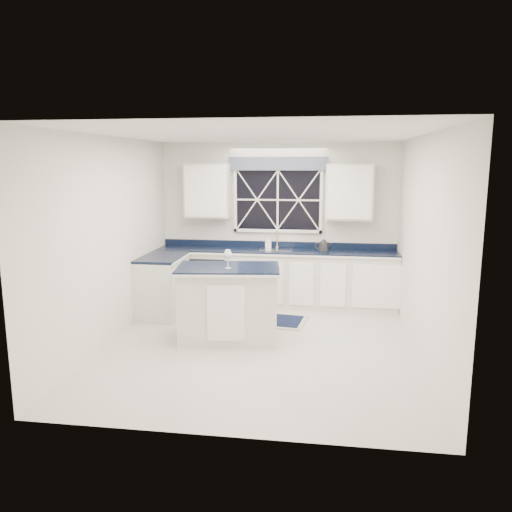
% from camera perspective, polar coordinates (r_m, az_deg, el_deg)
% --- Properties ---
extents(ground, '(4.50, 4.50, 0.00)m').
position_cam_1_polar(ground, '(6.65, 0.46, -10.18)').
color(ground, beige).
rests_on(ground, ground).
extents(back_wall, '(4.00, 0.10, 2.70)m').
position_cam_1_polar(back_wall, '(8.52, 2.51, 3.76)').
color(back_wall, silver).
rests_on(back_wall, ground).
extents(base_cabinets, '(3.99, 1.60, 0.90)m').
position_cam_1_polar(base_cabinets, '(8.26, -0.15, -2.79)').
color(base_cabinets, white).
rests_on(base_cabinets, ground).
extents(countertop, '(3.98, 0.64, 0.04)m').
position_cam_1_polar(countertop, '(8.28, 2.28, 0.56)').
color(countertop, black).
rests_on(countertop, base_cabinets).
extents(dishwasher, '(0.60, 0.58, 0.82)m').
position_cam_1_polar(dishwasher, '(8.57, -5.09, -2.62)').
color(dishwasher, black).
rests_on(dishwasher, ground).
extents(window, '(1.65, 0.09, 1.26)m').
position_cam_1_polar(window, '(8.43, 2.50, 6.97)').
color(window, black).
rests_on(window, ground).
extents(upper_cabinets, '(3.10, 0.34, 0.90)m').
position_cam_1_polar(upper_cabinets, '(8.30, 2.42, 7.40)').
color(upper_cabinets, white).
rests_on(upper_cabinets, ground).
extents(faucet, '(0.05, 0.20, 0.30)m').
position_cam_1_polar(faucet, '(8.45, 2.42, 1.98)').
color(faucet, silver).
rests_on(faucet, countertop).
extents(island, '(1.43, 0.97, 1.00)m').
position_cam_1_polar(island, '(6.74, -3.16, -5.38)').
color(island, white).
rests_on(island, ground).
extents(rug, '(1.27, 0.86, 0.02)m').
position_cam_1_polar(rug, '(7.66, 1.20, -7.28)').
color(rug, '#B0B0AB').
rests_on(rug, ground).
extents(kettle, '(0.28, 0.19, 0.20)m').
position_cam_1_polar(kettle, '(8.28, 7.72, 1.24)').
color(kettle, '#303033').
rests_on(kettle, countertop).
extents(wine_glass, '(0.10, 0.10, 0.24)m').
position_cam_1_polar(wine_glass, '(6.49, -3.23, 0.05)').
color(wine_glass, white).
rests_on(wine_glass, island).
extents(soap_bottle, '(0.11, 0.11, 0.21)m').
position_cam_1_polar(soap_bottle, '(8.45, 1.40, 1.62)').
color(soap_bottle, silver).
rests_on(soap_bottle, countertop).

